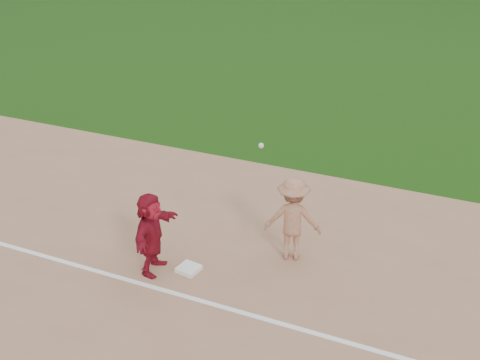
% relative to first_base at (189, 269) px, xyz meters
% --- Properties ---
extents(ground, '(160.00, 160.00, 0.00)m').
position_rel_first_base_xyz_m(ground, '(0.36, 0.08, -0.06)').
color(ground, '#18400C').
rests_on(ground, ground).
extents(foul_line, '(60.00, 0.10, 0.01)m').
position_rel_first_base_xyz_m(foul_line, '(0.36, -0.72, -0.04)').
color(foul_line, white).
rests_on(foul_line, infield_dirt).
extents(first_base, '(0.44, 0.44, 0.09)m').
position_rel_first_base_xyz_m(first_base, '(0.00, 0.00, 0.00)').
color(first_base, white).
rests_on(first_base, infield_dirt).
extents(base_runner, '(0.63, 1.54, 1.61)m').
position_rel_first_base_xyz_m(base_runner, '(-0.62, -0.24, 0.76)').
color(base_runner, maroon).
rests_on(base_runner, infield_dirt).
extents(first_base_play, '(1.23, 1.06, 2.55)m').
position_rel_first_base_xyz_m(first_base_play, '(1.61, 1.25, 0.81)').
color(first_base_play, gray).
rests_on(first_base_play, infield_dirt).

